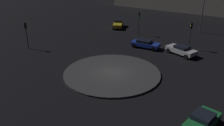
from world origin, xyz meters
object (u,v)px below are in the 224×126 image
car_green (202,121)px  traffic_light_northwest (26,30)px  traffic_light_north (139,19)px  car_yellow (118,24)px  streetlamp_northeast (204,4)px  car_silver (181,50)px  car_blue (145,44)px  traffic_light_northeast (191,31)px

car_green → traffic_light_northwest: (-21.93, 18.56, 2.27)m
traffic_light_north → traffic_light_northwest: bearing=-51.1°
car_yellow → streetlamp_northeast: (15.96, -3.06, 4.74)m
car_green → car_yellow: car_yellow is taller
car_silver → traffic_light_north: traffic_light_north is taller
car_yellow → car_blue: bearing=23.7°
car_blue → car_green: bearing=-54.5°
car_yellow → streetlamp_northeast: bearing=81.6°
car_silver → traffic_light_northwest: (-23.77, 1.17, 2.27)m
streetlamp_northeast → car_yellow: bearing=169.2°
car_yellow → traffic_light_northeast: 17.33m
car_blue → traffic_light_north: (-0.77, 6.98, 2.31)m
car_green → traffic_light_northeast: bearing=-149.5°
traffic_light_northeast → traffic_light_north: bearing=-83.3°
car_blue → traffic_light_north: traffic_light_north is taller
traffic_light_northeast → car_yellow: bearing=-86.7°
traffic_light_north → streetlamp_northeast: (11.94, 2.27, 2.50)m
car_green → car_blue: (-3.33, 20.06, -0.04)m
car_yellow → streetlamp_northeast: size_ratio=0.50×
traffic_light_northwest → streetlamp_northeast: (29.77, 10.75, 2.50)m
car_silver → traffic_light_north: size_ratio=1.10×
car_yellow → streetlamp_northeast: streetlamp_northeast is taller
car_blue → traffic_light_north: size_ratio=1.14×
car_silver → car_green: size_ratio=1.13×
car_silver → car_yellow: bearing=172.8°
car_silver → car_yellow: 17.98m
car_silver → car_blue: size_ratio=0.97×
traffic_light_northwest → traffic_light_northeast: bearing=33.6°
traffic_light_northeast → streetlamp_northeast: streetlamp_northeast is taller
car_silver → streetlamp_northeast: (6.00, 11.91, 4.77)m
traffic_light_northwest → streetlamp_northeast: bearing=50.9°
car_yellow → car_green: bearing=16.5°
car_silver → car_yellow: car_yellow is taller
traffic_light_north → car_green: bearing=22.1°
traffic_light_north → streetlamp_northeast: bearing=114.3°
car_silver → traffic_light_north: bearing=170.8°
car_silver → traffic_light_northwest: bearing=-133.7°
traffic_light_northwest → streetlamp_northeast: streetlamp_northeast is taller
traffic_light_north → streetlamp_northeast: size_ratio=0.49×
car_green → car_yellow: bearing=-125.4°
car_green → streetlamp_northeast: streetlamp_northeast is taller
car_silver → traffic_light_northwest: size_ratio=1.10×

